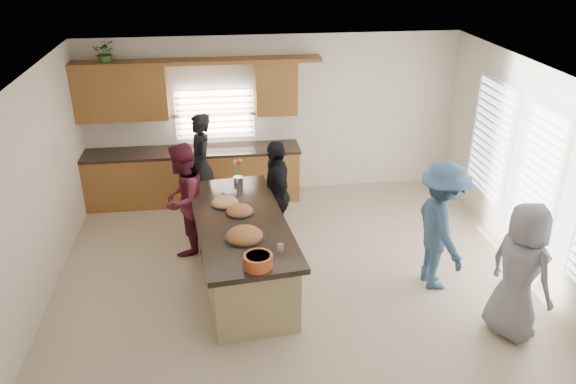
{
  "coord_description": "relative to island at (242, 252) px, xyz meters",
  "views": [
    {
      "loc": [
        -0.93,
        -6.42,
        4.4
      ],
      "look_at": [
        -0.06,
        0.39,
        1.15
      ],
      "focal_mm": 35.0,
      "sensor_mm": 36.0,
      "label": 1
    }
  ],
  "objects": [
    {
      "name": "floor",
      "position": [
        0.73,
        -0.06,
        -0.45
      ],
      "size": [
        6.5,
        6.5,
        0.0
      ],
      "primitive_type": "plane",
      "color": "tan",
      "rests_on": "ground"
    },
    {
      "name": "room_shell",
      "position": [
        0.73,
        -0.06,
        1.45
      ],
      "size": [
        6.52,
        6.02,
        2.81
      ],
      "color": "silver",
      "rests_on": "ground"
    },
    {
      "name": "back_cabinetry",
      "position": [
        -0.74,
        2.67,
        0.46
      ],
      "size": [
        4.08,
        0.66,
        2.46
      ],
      "color": "olive",
      "rests_on": "ground"
    },
    {
      "name": "right_wall_glazing",
      "position": [
        3.95,
        -0.19,
        0.89
      ],
      "size": [
        0.06,
        4.0,
        2.25
      ],
      "color": "white",
      "rests_on": "ground"
    },
    {
      "name": "island",
      "position": [
        0.0,
        0.0,
        0.0
      ],
      "size": [
        1.44,
        2.81,
        0.95
      ],
      "rotation": [
        0.0,
        0.0,
        0.11
      ],
      "color": "tan",
      "rests_on": "ground"
    },
    {
      "name": "platter_front",
      "position": [
        0.03,
        -0.49,
        0.53
      ],
      "size": [
        0.5,
        0.5,
        0.2
      ],
      "color": "black",
      "rests_on": "island"
    },
    {
      "name": "platter_mid",
      "position": [
        0.0,
        0.19,
        0.52
      ],
      "size": [
        0.39,
        0.39,
        0.16
      ],
      "color": "black",
      "rests_on": "island"
    },
    {
      "name": "platter_back",
      "position": [
        -0.18,
        0.47,
        0.52
      ],
      "size": [
        0.4,
        0.4,
        0.16
      ],
      "color": "black",
      "rests_on": "island"
    },
    {
      "name": "salad_bowl",
      "position": [
        0.14,
        -1.16,
        0.58
      ],
      "size": [
        0.33,
        0.33,
        0.16
      ],
      "color": "#CD5125",
      "rests_on": "island"
    },
    {
      "name": "clear_cup",
      "position": [
        0.43,
        -0.85,
        0.54
      ],
      "size": [
        0.07,
        0.07,
        0.09
      ],
      "primitive_type": "cylinder",
      "color": "white",
      "rests_on": "island"
    },
    {
      "name": "plate_stack",
      "position": [
        -0.11,
        0.79,
        0.52
      ],
      "size": [
        0.21,
        0.21,
        0.05
      ],
      "primitive_type": "cylinder",
      "color": "#B796DA",
      "rests_on": "island"
    },
    {
      "name": "flower_vase",
      "position": [
        0.03,
        1.06,
        0.71
      ],
      "size": [
        0.14,
        0.14,
        0.41
      ],
      "color": "silver",
      "rests_on": "island"
    },
    {
      "name": "potted_plant",
      "position": [
        -1.92,
        2.76,
        2.15
      ],
      "size": [
        0.37,
        0.33,
        0.41
      ],
      "primitive_type": "imported",
      "rotation": [
        0.0,
        0.0,
        0.02
      ],
      "color": "#38692A",
      "rests_on": "back_cabinetry"
    },
    {
      "name": "woman_left_back",
      "position": [
        -0.53,
        2.1,
        0.42
      ],
      "size": [
        0.54,
        0.71,
        1.74
      ],
      "primitive_type": "imported",
      "rotation": [
        0.0,
        0.0,
        -1.37
      ],
      "color": "black",
      "rests_on": "ground"
    },
    {
      "name": "woman_left_mid",
      "position": [
        -0.78,
        0.91,
        0.39
      ],
      "size": [
        0.91,
        1.0,
        1.69
      ],
      "primitive_type": "imported",
      "rotation": [
        0.0,
        0.0,
        -1.97
      ],
      "color": "maroon",
      "rests_on": "ground"
    },
    {
      "name": "woman_left_front",
      "position": [
        0.58,
        0.99,
        0.37
      ],
      "size": [
        0.5,
        1.01,
        1.65
      ],
      "primitive_type": "imported",
      "rotation": [
        0.0,
        0.0,
        -1.47
      ],
      "color": "black",
      "rests_on": "ground"
    },
    {
      "name": "woman_right_back",
      "position": [
        2.58,
        -0.4,
        0.43
      ],
      "size": [
        0.67,
        1.15,
        1.77
      ],
      "primitive_type": "imported",
      "rotation": [
        0.0,
        0.0,
        1.58
      ],
      "color": "#304D6A",
      "rests_on": "ground"
    },
    {
      "name": "woman_right_front",
      "position": [
        3.1,
        -1.48,
        0.4
      ],
      "size": [
        0.8,
        0.97,
        1.7
      ],
      "primitive_type": "imported",
      "rotation": [
        0.0,
        0.0,
        1.94
      ],
      "color": "slate",
      "rests_on": "ground"
    }
  ]
}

